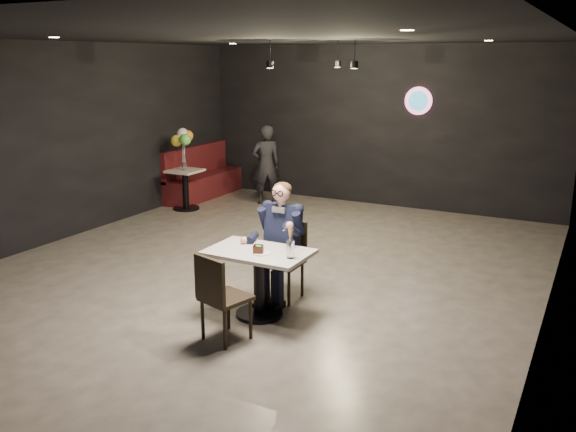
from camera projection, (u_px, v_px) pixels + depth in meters
The scene contains 17 objects.
floor at pixel (256, 274), 8.01m from camera, with size 9.00×9.00×0.00m, color gray.
wall_sign at pixel (418, 101), 10.98m from camera, with size 0.50×0.06×0.50m, color pink, non-canonical shape.
pendant_lights at pixel (322, 49), 8.99m from camera, with size 1.40×1.20×0.36m, color black.
main_table at pixel (259, 283), 6.64m from camera, with size 1.10×0.70×0.75m, color silver.
chair_far at pixel (283, 261), 7.09m from camera, with size 0.42×0.46×0.92m, color black.
chair_near at pixel (226, 296), 6.06m from camera, with size 0.42×0.46×0.92m, color black.
seated_man at pixel (283, 240), 7.02m from camera, with size 0.60×0.80×1.44m, color black.
dessert_plate at pixel (262, 253), 6.45m from camera, with size 0.21×0.21×0.01m, color white.
cake_slice at pixel (258, 249), 6.43m from camera, with size 0.10×0.08×0.07m, color black.
mint_leaf at pixel (258, 246), 6.40m from camera, with size 0.07×0.04×0.01m, color green.
sundae_glass at pixel (291, 249), 6.29m from camera, with size 0.08×0.08×0.19m, color silver.
wafer_cone at pixel (290, 235), 6.25m from camera, with size 0.07×0.07×0.13m, color tan.
booth_bench at pixel (203, 172), 12.29m from camera, with size 0.52×2.06×1.03m, color #3F0D11.
side_table at pixel (186, 191), 11.34m from camera, with size 0.56×0.56×0.70m, color silver.
balloon_vase at pixel (185, 166), 11.22m from camera, with size 0.09×0.09×0.14m, color silver.
balloon_bunch at pixel (184, 145), 11.12m from camera, with size 0.38×0.38×0.63m, color yellow.
passerby at pixel (266, 165), 11.70m from camera, with size 0.55×0.36×1.52m, color black.
Camera 1 is at (3.88, -6.50, 2.77)m, focal length 38.00 mm.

